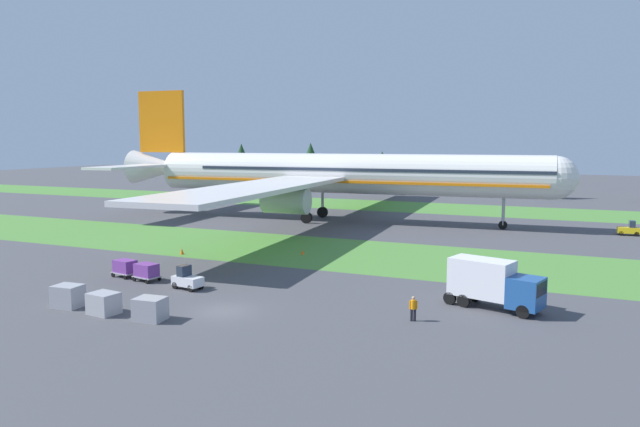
% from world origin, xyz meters
% --- Properties ---
extents(ground_plane, '(400.00, 400.00, 0.00)m').
position_xyz_m(ground_plane, '(0.00, 0.00, 0.00)').
color(ground_plane, '#47474C').
extents(grass_strip_near, '(320.00, 17.82, 0.01)m').
position_xyz_m(grass_strip_near, '(0.00, 24.05, 0.00)').
color(grass_strip_near, '#4C8438').
rests_on(grass_strip_near, ground).
extents(grass_strip_far, '(320.00, 17.82, 0.01)m').
position_xyz_m(grass_strip_far, '(0.00, 71.69, 0.00)').
color(grass_strip_far, '#4C8438').
rests_on(grass_strip_far, ground).
extents(airliner, '(70.87, 86.75, 20.56)m').
position_xyz_m(airliner, '(-12.17, 47.69, 7.36)').
color(airliner, silver).
rests_on(airliner, ground).
extents(baggage_tug, '(2.78, 1.73, 1.97)m').
position_xyz_m(baggage_tug, '(-6.34, 4.27, 0.81)').
color(baggage_tug, silver).
rests_on(baggage_tug, ground).
extents(cargo_dolly_lead, '(2.42, 1.85, 1.55)m').
position_xyz_m(cargo_dolly_lead, '(-11.29, 5.13, 0.92)').
color(cargo_dolly_lead, '#A3A3A8').
rests_on(cargo_dolly_lead, ground).
extents(cargo_dolly_second, '(2.42, 1.85, 1.55)m').
position_xyz_m(cargo_dolly_second, '(-14.15, 5.63, 0.92)').
color(cargo_dolly_second, '#A3A3A8').
rests_on(cargo_dolly_second, ground).
extents(catering_truck, '(7.32, 4.12, 3.58)m').
position_xyz_m(catering_truck, '(17.77, 8.56, 1.95)').
color(catering_truck, '#1E4C8E').
rests_on(catering_truck, ground).
extents(pushback_tractor, '(2.68, 1.47, 1.97)m').
position_xyz_m(pushback_tractor, '(29.55, 50.53, 0.81)').
color(pushback_tractor, yellow).
rests_on(pushback_tractor, ground).
extents(ground_crew_marshaller, '(0.54, 0.36, 1.74)m').
position_xyz_m(ground_crew_marshaller, '(13.21, 3.22, 0.95)').
color(ground_crew_marshaller, black).
rests_on(ground_crew_marshaller, ground).
extents(uld_container_0, '(2.13, 1.76, 1.66)m').
position_xyz_m(uld_container_0, '(-11.15, -3.73, 0.83)').
color(uld_container_0, '#A3A3A8').
rests_on(uld_container_0, ground).
extents(uld_container_1, '(2.16, 1.81, 1.53)m').
position_xyz_m(uld_container_1, '(-7.46, -3.99, 0.76)').
color(uld_container_1, '#A3A3A8').
rests_on(uld_container_1, ground).
extents(uld_container_2, '(2.15, 1.79, 1.58)m').
position_xyz_m(uld_container_2, '(-3.43, -3.85, 0.79)').
color(uld_container_2, '#A3A3A8').
rests_on(uld_container_2, ground).
extents(taxiway_marker_0, '(0.44, 0.44, 0.48)m').
position_xyz_m(taxiway_marker_0, '(-3.97, 21.73, 0.24)').
color(taxiway_marker_0, orange).
rests_on(taxiway_marker_0, ground).
extents(taxiway_marker_1, '(0.44, 0.44, 0.69)m').
position_xyz_m(taxiway_marker_1, '(-16.02, 16.50, 0.34)').
color(taxiway_marker_1, orange).
rests_on(taxiway_marker_1, ground).
extents(distant_tree_line, '(159.45, 9.60, 11.85)m').
position_xyz_m(distant_tree_line, '(-4.70, 100.99, 6.90)').
color(distant_tree_line, '#4C3823').
rests_on(distant_tree_line, ground).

